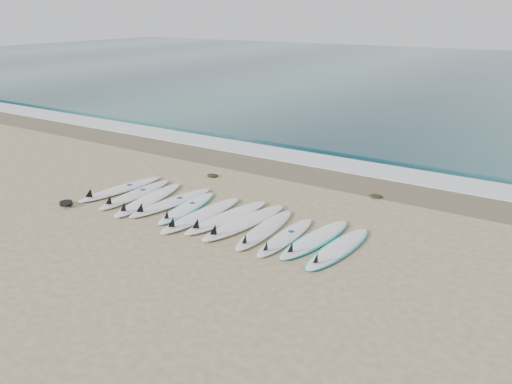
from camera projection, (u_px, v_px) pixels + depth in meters
The scene contains 20 objects.
ground at pixel (217, 216), 12.00m from camera, with size 120.00×120.00×0.00m, color tan.
ocean at pixel (473, 75), 37.74m from camera, with size 120.00×55.00×0.03m, color #1F4D52.
wet_sand_band at pixel (297, 172), 15.25m from camera, with size 120.00×1.80×0.01m, color brown.
foam_band at pixel (317, 160), 16.35m from camera, with size 120.00×1.40×0.04m, color silver.
wave_crest at pixel (336, 149), 17.53m from camera, with size 120.00×1.00×0.10m, color #1F4D52.
surfboard_0 at pixel (119, 189), 13.62m from camera, with size 0.89×2.74×0.34m.
surfboard_1 at pixel (134, 194), 13.23m from camera, with size 0.67×2.66×0.34m.
surfboard_2 at pixel (147, 200), 12.85m from camera, with size 0.90×2.77×0.35m.
surfboard_3 at pixel (170, 203), 12.67m from camera, with size 0.91×2.72×0.34m.
surfboard_4 at pixel (187, 208), 12.38m from camera, with size 0.85×2.43×0.30m.
surfboard_5 at pixel (200, 215), 11.89m from camera, with size 0.75×2.77×0.35m.
surfboard_6 at pixel (226, 217), 11.77m from camera, with size 0.97×2.76×0.35m.
surfboard_7 at pixel (243, 223), 11.48m from camera, with size 0.97×2.81×0.35m.
surfboard_8 at pixel (264, 230), 11.12m from camera, with size 0.65×2.50×0.32m.
surfboard_9 at pixel (285, 237), 10.76m from camera, with size 0.48×2.30×0.29m.
surfboard_10 at pixel (315, 239), 10.69m from camera, with size 0.91×2.56×0.32m.
surfboard_11 at pixel (338, 249), 10.27m from camera, with size 0.82×2.48×0.31m.
seaweed_near at pixel (213, 175), 14.82m from camera, with size 0.37×0.28×0.07m, color black.
seaweed_far at pixel (376, 196), 13.18m from camera, with size 0.35×0.28×0.07m, color black.
leash_coil at pixel (66, 203), 12.65m from camera, with size 0.46×0.36×0.11m.
Camera 1 is at (6.74, -8.83, 4.68)m, focal length 35.00 mm.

